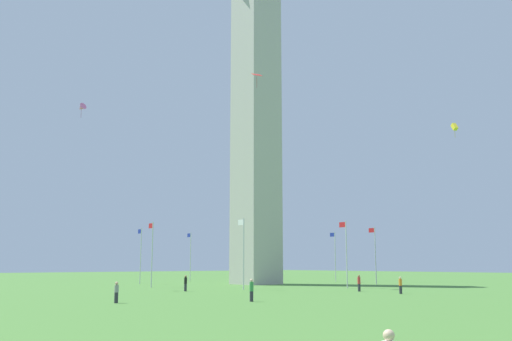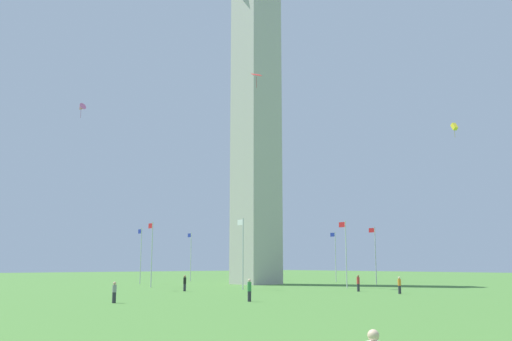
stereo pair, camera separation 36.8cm
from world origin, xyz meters
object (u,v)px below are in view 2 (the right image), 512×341
Objects in this scene: flagpole_ne at (141,253)px; person_gray_shirt at (114,292)px; flagpole_s at (346,251)px; flagpole_e at (152,251)px; person_red_shirt at (358,283)px; flagpole_w at (335,254)px; person_green_shirt at (249,290)px; flagpole_sw at (375,253)px; flagpole_n at (191,254)px; flagpole_se at (243,250)px; person_orange_shirt at (399,285)px; obelisk_monument at (256,115)px; kite_red_diamond at (256,75)px; flagpole_nw at (264,255)px; person_black_shirt at (185,283)px; kite_pink_delta at (81,108)px; kite_yellow_box at (454,127)px.

person_gray_shirt is at bearing 149.02° from flagpole_ne.
flagpole_s is at bearing -157.50° from flagpole_ne.
flagpole_e is at bearing 157.50° from flagpole_ne.
person_red_shirt is (-6.24, 5.29, -3.62)m from flagpole_s.
flagpole_e is at bearing 90.00° from flagpole_w.
flagpole_sw is at bearing -19.90° from person_green_shirt.
flagpole_se is (-29.46, 12.20, 0.00)m from flagpole_n.
flagpole_n and flagpole_sw have the same top height.
flagpole_s is at bearing 135.00° from flagpole_w.
person_orange_shirt is at bearing -46.18° from person_green_shirt.
flagpole_ne reaches higher than person_red_shirt.
person_gray_shirt is at bearing 124.60° from obelisk_monument.
flagpole_ne is 34.52m from flagpole_sw.
flagpole_se is at bearing 90.00° from flagpole_sw.
flagpole_n is 4.66× the size of person_red_shirt.
kite_red_diamond reaches higher than person_orange_shirt.
flagpole_n is 24.41m from flagpole_w.
flagpole_s is at bearing -48.14° from person_orange_shirt.
flagpole_w is 50.62m from person_green_shirt.
flagpole_w is 55.80m from person_gray_shirt.
flagpole_n is 1.00× the size of flagpole_nw.
flagpole_e is at bearing 50.00° from person_black_shirt.
flagpole_se is at bearing 67.50° from flagpole_s.
flagpole_sw is 4.46× the size of kite_pink_delta.
person_green_shirt is (-17.35, 5.13, 0.02)m from person_black_shirt.
kite_yellow_box is (-3.63, -43.91, 19.33)m from person_gray_shirt.
flagpole_s is 24.41m from flagpole_w.
flagpole_s is 1.00× the size of flagpole_sw.
person_gray_shirt is at bearing 105.45° from person_green_shirt.
person_orange_shirt is at bearing -82.81° from person_black_shirt.
person_gray_shirt is at bearing 103.44° from flagpole_sw.
flagpole_e is 28.42m from person_gray_shirt.
flagpole_sw is 4.66× the size of person_green_shirt.
flagpole_w reaches higher than person_gray_shirt.
person_green_shirt reaches higher than person_black_shirt.
flagpole_n is 34.49m from person_black_shirt.
flagpole_nw is at bearing -7.28° from person_red_shirt.
kite_red_diamond is (-25.63, 6.89, 23.46)m from flagpole_n.
kite_pink_delta reaches higher than person_green_shirt.
person_black_shirt is (-11.07, 2.07, -3.64)m from flagpole_e.
flagpole_nw is at bearing 7.04° from person_black_shirt.
obelisk_monument is 34.33m from person_red_shirt.
flagpole_sw is 4.25× the size of kite_yellow_box.
flagpole_w is at bearing -157.50° from flagpole_nw.
obelisk_monument reaches higher than flagpole_w.
flagpole_sw is at bearing 180.00° from flagpole_nw.
flagpole_n is 1.00× the size of flagpole_se.
flagpole_se is (-24.41, 0.00, 0.00)m from flagpole_ne.
flagpole_w is at bearing -12.56° from person_black_shirt.
obelisk_monument is 6.19× the size of flagpole_se.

